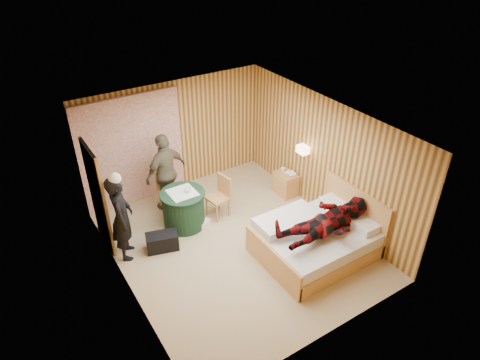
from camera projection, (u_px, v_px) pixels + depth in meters
floor at (235, 244)px, 8.21m from camera, size 4.20×5.00×0.01m
ceiling at (234, 125)px, 6.89m from camera, size 4.20×5.00×0.01m
wall_back at (174, 137)px, 9.34m from camera, size 4.20×0.02×2.50m
wall_left at (119, 229)px, 6.60m from camera, size 0.02×5.00×2.50m
wall_right at (324, 158)px, 8.51m from camera, size 0.02×5.00×2.50m
curtain at (132, 151)px, 8.86m from camera, size 2.20×0.08×2.40m
doorway at (98, 197)px, 7.74m from camera, size 0.06×0.90×2.05m
wall_lamp at (303, 149)px, 8.72m from camera, size 0.26×0.24×0.16m
bed at (315, 239)px, 7.85m from camera, size 2.00×1.58×1.08m
nightstand at (286, 183)px, 9.55m from camera, size 0.39×0.53×0.51m
round_table at (184, 209)px, 8.52m from camera, size 0.88×0.88×0.79m
chair_far at (168, 187)px, 8.93m from camera, size 0.47×0.47×0.93m
chair_near at (221, 193)px, 8.76m from camera, size 0.47×0.47×0.90m
duffel_bag at (162, 242)px, 8.01m from camera, size 0.65×0.47×0.33m
sneaker_left at (190, 222)px, 8.72m from camera, size 0.26×0.14×0.11m
sneaker_right at (204, 224)px, 8.64m from camera, size 0.30×0.21×0.12m
woman_standing at (122, 218)px, 7.53m from camera, size 0.59×0.71×1.67m
man_at_table at (166, 172)px, 8.80m from camera, size 1.09×0.70×1.72m
man_on_bed at (329, 216)px, 7.35m from camera, size 0.86×0.67×1.77m
book_lower at (288, 174)px, 9.38m from camera, size 0.22×0.26×0.02m
book_upper at (288, 174)px, 9.37m from camera, size 0.22×0.26×0.02m
cup_nightstand at (283, 170)px, 9.49m from camera, size 0.12×0.12×0.09m
cup_table at (188, 190)px, 8.29m from camera, size 0.13×0.13×0.10m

